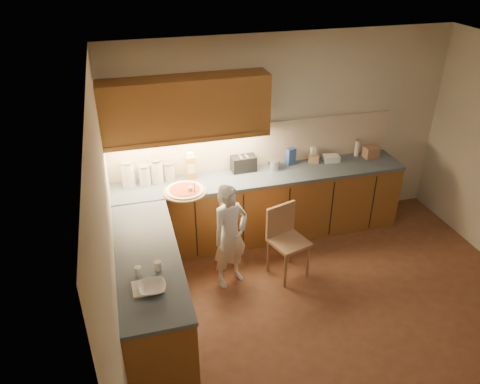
{
  "coord_description": "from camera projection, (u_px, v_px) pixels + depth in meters",
  "views": [
    {
      "loc": [
        -2.04,
        -3.31,
        3.64
      ],
      "look_at": [
        -0.8,
        1.2,
        1.0
      ],
      "focal_mm": 35.0,
      "sensor_mm": 36.0,
      "label": 1
    }
  ],
  "objects": [
    {
      "name": "room",
      "position": [
        361.0,
        178.0,
        4.22
      ],
      "size": [
        4.54,
        4.5,
        2.62
      ],
      "color": "brown",
      "rests_on": "ground"
    },
    {
      "name": "steel_pot",
      "position": [
        274.0,
        164.0,
        6.04
      ],
      "size": [
        0.17,
        0.17,
        0.13
      ],
      "color": "silver",
      "rests_on": "l_counter"
    },
    {
      "name": "spice_jar_a",
      "position": [
        138.0,
        271.0,
        4.19
      ],
      "size": [
        0.07,
        0.07,
        0.08
      ],
      "primitive_type": "cylinder",
      "rotation": [
        0.0,
        0.0,
        -0.19
      ],
      "color": "white",
      "rests_on": "l_counter"
    },
    {
      "name": "mixing_bowl",
      "position": [
        152.0,
        288.0,
        4.01
      ],
      "size": [
        0.25,
        0.25,
        0.06
      ],
      "primitive_type": "imported",
      "rotation": [
        0.0,
        0.0,
        -0.05
      ],
      "color": "white",
      "rests_on": "l_counter"
    },
    {
      "name": "dough_cloth",
      "position": [
        148.0,
        287.0,
        4.05
      ],
      "size": [
        0.28,
        0.22,
        0.02
      ],
      "primitive_type": "cube",
      "rotation": [
        0.0,
        0.0,
        0.04
      ],
      "color": "white",
      "rests_on": "l_counter"
    },
    {
      "name": "canister_a",
      "position": [
        128.0,
        174.0,
        5.58
      ],
      "size": [
        0.17,
        0.17,
        0.33
      ],
      "rotation": [
        0.0,
        0.0,
        -0.16
      ],
      "color": "white",
      "rests_on": "l_counter"
    },
    {
      "name": "wooden_chair",
      "position": [
        286.0,
        236.0,
        5.46
      ],
      "size": [
        0.49,
        0.49,
        0.88
      ],
      "rotation": [
        0.0,
        0.0,
        0.3
      ],
      "color": "tan",
      "rests_on": "ground"
    },
    {
      "name": "canister_d",
      "position": [
        169.0,
        171.0,
        5.75
      ],
      "size": [
        0.15,
        0.15,
        0.24
      ],
      "rotation": [
        0.0,
        0.0,
        -0.13
      ],
      "color": "beige",
      "rests_on": "l_counter"
    },
    {
      "name": "toaster",
      "position": [
        243.0,
        164.0,
        5.98
      ],
      "size": [
        0.31,
        0.19,
        0.2
      ],
      "rotation": [
        0.0,
        0.0,
        0.03
      ],
      "color": "black",
      "rests_on": "l_counter"
    },
    {
      "name": "blue_box",
      "position": [
        291.0,
        156.0,
        6.14
      ],
      "size": [
        0.13,
        0.1,
        0.22
      ],
      "primitive_type": "cube",
      "rotation": [
        0.0,
        0.0,
        0.22
      ],
      "color": "#335299",
      "rests_on": "l_counter"
    },
    {
      "name": "spice_jar_b",
      "position": [
        158.0,
        266.0,
        4.26
      ],
      "size": [
        0.07,
        0.07,
        0.09
      ],
      "primitive_type": "cylinder",
      "rotation": [
        0.0,
        0.0,
        -0.12
      ],
      "color": "white",
      "rests_on": "l_counter"
    },
    {
      "name": "card_box_b",
      "position": [
        371.0,
        152.0,
        6.34
      ],
      "size": [
        0.2,
        0.16,
        0.15
      ],
      "primitive_type": "cube",
      "rotation": [
        0.0,
        0.0,
        0.04
      ],
      "color": "#AA7C5B",
      "rests_on": "l_counter"
    },
    {
      "name": "oil_jug",
      "position": [
        191.0,
        167.0,
        5.76
      ],
      "size": [
        0.12,
        0.09,
        0.35
      ],
      "rotation": [
        0.0,
        0.0,
        -0.03
      ],
      "color": "gold",
      "rests_on": "l_counter"
    },
    {
      "name": "upper_cabinets",
      "position": [
        186.0,
        107.0,
        5.37
      ],
      "size": [
        1.95,
        0.36,
        0.73
      ],
      "color": "#925E2A",
      "rests_on": "ground"
    },
    {
      "name": "backsplash",
      "position": [
        256.0,
        145.0,
        6.03
      ],
      "size": [
        3.75,
        0.02,
        0.58
      ],
      "primitive_type": "cube",
      "color": "beige",
      "rests_on": "l_counter"
    },
    {
      "name": "card_box_a",
      "position": [
        314.0,
        159.0,
        6.22
      ],
      "size": [
        0.16,
        0.14,
        0.1
      ],
      "primitive_type": "cube",
      "rotation": [
        0.0,
        0.0,
        -0.41
      ],
      "color": "#A08356",
      "rests_on": "l_counter"
    },
    {
      "name": "white_bottle",
      "position": [
        313.0,
        154.0,
        6.25
      ],
      "size": [
        0.06,
        0.06,
        0.19
      ],
      "primitive_type": "cube",
      "rotation": [
        0.0,
        0.0,
        0.03
      ],
      "color": "white",
      "rests_on": "l_counter"
    },
    {
      "name": "pizza_on_board",
      "position": [
        185.0,
        191.0,
        5.51
      ],
      "size": [
        0.51,
        0.51,
        0.21
      ],
      "rotation": [
        0.0,
        0.0,
        0.15
      ],
      "color": "tan",
      "rests_on": "l_counter"
    },
    {
      "name": "canister_b",
      "position": [
        145.0,
        175.0,
        5.63
      ],
      "size": [
        0.15,
        0.15,
        0.26
      ],
      "rotation": [
        0.0,
        0.0,
        0.39
      ],
      "color": "white",
      "rests_on": "l_counter"
    },
    {
      "name": "tall_jar",
      "position": [
        357.0,
        148.0,
        6.37
      ],
      "size": [
        0.07,
        0.07,
        0.23
      ],
      "rotation": [
        0.0,
        0.0,
        -0.02
      ],
      "color": "white",
      "rests_on": "l_counter"
    },
    {
      "name": "child",
      "position": [
        230.0,
        236.0,
        5.24
      ],
      "size": [
        0.55,
        0.46,
        1.27
      ],
      "primitive_type": "imported",
      "rotation": [
        0.0,
        0.0,
        0.42
      ],
      "color": "white",
      "rests_on": "ground"
    },
    {
      "name": "canister_c",
      "position": [
        156.0,
        171.0,
        5.67
      ],
      "size": [
        0.17,
        0.17,
        0.31
      ],
      "rotation": [
        0.0,
        0.0,
        0.34
      ],
      "color": "white",
      "rests_on": "l_counter"
    },
    {
      "name": "flat_pack",
      "position": [
        331.0,
        158.0,
        6.25
      ],
      "size": [
        0.22,
        0.16,
        0.08
      ],
      "primitive_type": "cube",
      "rotation": [
        0.0,
        0.0,
        -0.1
      ],
      "color": "white",
      "rests_on": "l_counter"
    },
    {
      "name": "l_counter",
      "position": [
        229.0,
        230.0,
        5.65
      ],
      "size": [
        3.77,
        2.62,
        0.92
      ],
      "color": "#925E2A",
      "rests_on": "ground"
    }
  ]
}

